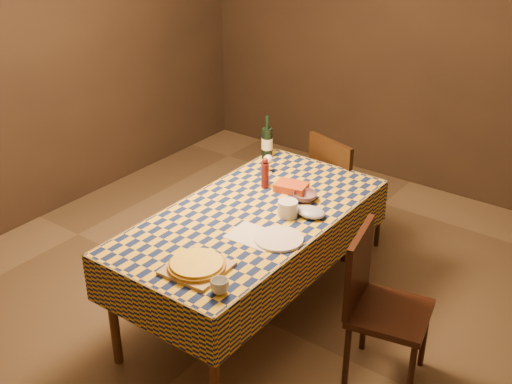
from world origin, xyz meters
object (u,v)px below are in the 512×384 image
dining_table (251,225)px  white_plate (279,239)px  cutting_board (197,268)px  pizza (197,264)px  chair_right (376,299)px  wine_bottle (267,143)px  bowl (305,197)px  chair_far (340,187)px

dining_table → white_plate: bearing=-26.0°
cutting_board → pizza: (0.00, -0.00, 0.02)m
dining_table → cutting_board: cutting_board is taller
pizza → dining_table: bearing=101.5°
cutting_board → chair_right: chair_right is taller
wine_bottle → chair_right: wine_bottle is taller
cutting_board → pizza: 0.02m
dining_table → pizza: pizza is taller
wine_bottle → pizza: bearing=-68.7°
white_plate → chair_right: size_ratio=0.30×
pizza → wine_bottle: bearing=111.3°
cutting_board → pizza: size_ratio=0.86×
bowl → chair_right: bearing=-26.8°
dining_table → bowl: bowl is taller
pizza → white_plate: pizza is taller
bowl → wine_bottle: (-0.58, 0.39, 0.10)m
dining_table → white_plate: (0.31, -0.15, 0.08)m
white_plate → pizza: bearing=-109.3°
cutting_board → bowl: bearing=88.2°
cutting_board → chair_right: bearing=41.0°
chair_far → chair_right: 1.39m
chair_right → chair_far: bearing=128.2°
bowl → white_plate: bowl is taller
white_plate → bowl: bearing=106.1°
pizza → chair_far: (-0.12, 1.73, -0.28)m
dining_table → chair_right: bearing=-0.6°
dining_table → pizza: 0.68m
dining_table → chair_far: chair_far is taller
dining_table → chair_right: 0.89m
cutting_board → chair_far: (-0.12, 1.73, -0.26)m
white_plate → chair_far: size_ratio=0.30×
white_plate → dining_table: bearing=154.0°
cutting_board → bowl: (0.03, 1.00, 0.01)m
wine_bottle → bowl: bearing=-34.2°
pizza → chair_far: chair_far is taller
pizza → chair_far: size_ratio=0.38×
wine_bottle → chair_far: size_ratio=0.35×
pizza → chair_right: size_ratio=0.38×
bowl → chair_far: chair_far is taller
bowl → wine_bottle: bearing=145.8°
chair_far → wine_bottle: bearing=-141.3°
wine_bottle → cutting_board: bearing=-68.7°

